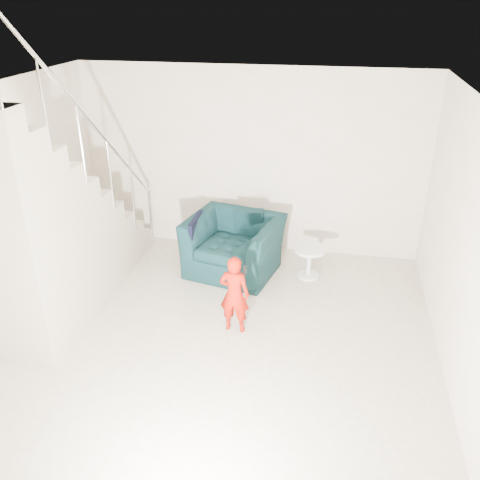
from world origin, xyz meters
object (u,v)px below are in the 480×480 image
(armchair, at_px, (234,245))
(staircase, at_px, (49,241))
(side_table, at_px, (309,257))
(toddler, at_px, (234,294))

(armchair, height_order, staircase, staircase)
(staircase, bearing_deg, side_table, 25.49)
(toddler, relative_size, side_table, 2.16)
(armchair, distance_m, staircase, 2.43)
(side_table, xyz_separation_m, staircase, (-2.97, -1.41, 0.65))
(toddler, bearing_deg, staircase, 3.33)
(toddler, distance_m, side_table, 1.61)
(side_table, bearing_deg, toddler, -118.26)
(armchair, height_order, side_table, armchair)
(armchair, distance_m, toddler, 1.41)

